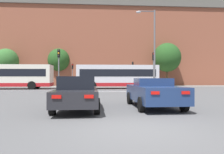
# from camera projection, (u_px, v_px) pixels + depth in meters

# --- Properties ---
(ground_plane) EXTENTS (400.00, 400.00, 0.00)m
(ground_plane) POSITION_uv_depth(u_px,v_px,m) (137.00, 129.00, 6.01)
(ground_plane) COLOR #545456
(stop_line_strip) EXTENTS (7.26, 0.30, 0.01)m
(stop_line_strip) POSITION_uv_depth(u_px,v_px,m) (107.00, 92.00, 22.14)
(stop_line_strip) COLOR silver
(stop_line_strip) RESTS_ON ground_plane
(far_pavement) EXTENTS (68.06, 2.50, 0.01)m
(far_pavement) POSITION_uv_depth(u_px,v_px,m) (103.00, 86.00, 35.99)
(far_pavement) COLOR gray
(far_pavement) RESTS_ON ground_plane
(brick_civic_building) EXTENTS (42.89, 16.63, 22.83)m
(brick_civic_building) POSITION_uv_depth(u_px,v_px,m) (114.00, 47.00, 47.57)
(brick_civic_building) COLOR brown
(brick_civic_building) RESTS_ON ground_plane
(car_saloon_left) EXTENTS (2.00, 4.96, 1.49)m
(car_saloon_left) POSITION_uv_depth(u_px,v_px,m) (77.00, 93.00, 9.87)
(car_saloon_left) COLOR #232328
(car_saloon_left) RESTS_ON ground_plane
(car_roadster_right) EXTENTS (2.12, 4.59, 1.40)m
(car_roadster_right) POSITION_uv_depth(u_px,v_px,m) (153.00, 92.00, 10.49)
(car_roadster_right) COLOR navy
(car_roadster_right) RESTS_ON ground_plane
(bus_crossing_lead) EXTENTS (10.33, 2.65, 3.02)m
(bus_crossing_lead) POSITION_uv_depth(u_px,v_px,m) (117.00, 76.00, 28.08)
(bus_crossing_lead) COLOR silver
(bus_crossing_lead) RESTS_ON ground_plane
(bus_crossing_trailing) EXTENTS (11.13, 2.63, 3.03)m
(bus_crossing_trailing) POSITION_uv_depth(u_px,v_px,m) (6.00, 76.00, 27.12)
(bus_crossing_trailing) COLOR silver
(bus_crossing_trailing) RESTS_ON ground_plane
(traffic_light_far_right) EXTENTS (0.26, 0.31, 4.03)m
(traffic_light_far_right) POSITION_uv_depth(u_px,v_px,m) (133.00, 70.00, 35.62)
(traffic_light_far_right) COLOR slate
(traffic_light_far_right) RESTS_ON ground_plane
(traffic_light_near_right) EXTENTS (0.26, 0.31, 4.04)m
(traffic_light_near_right) POSITION_uv_depth(u_px,v_px,m) (154.00, 65.00, 22.65)
(traffic_light_near_right) COLOR slate
(traffic_light_near_right) RESTS_ON ground_plane
(traffic_light_near_left) EXTENTS (0.26, 0.31, 4.25)m
(traffic_light_near_left) POSITION_uv_depth(u_px,v_px,m) (59.00, 63.00, 21.77)
(traffic_light_near_left) COLOR slate
(traffic_light_near_left) RESTS_ON ground_plane
(traffic_light_far_left) EXTENTS (0.26, 0.31, 3.63)m
(traffic_light_far_left) POSITION_uv_depth(u_px,v_px,m) (72.00, 71.00, 34.75)
(traffic_light_far_left) COLOR slate
(traffic_light_far_left) RESTS_ON ground_plane
(street_lamp_junction) EXTENTS (1.96, 0.36, 8.21)m
(street_lamp_junction) POSITION_uv_depth(u_px,v_px,m) (152.00, 43.00, 21.77)
(street_lamp_junction) COLOR slate
(street_lamp_junction) RESTS_ON ground_plane
(pedestrian_waiting) EXTENTS (0.28, 0.43, 1.79)m
(pedestrian_waiting) POSITION_uv_depth(u_px,v_px,m) (93.00, 80.00, 36.63)
(pedestrian_waiting) COLOR #333851
(pedestrian_waiting) RESTS_ON ground_plane
(pedestrian_walking_east) EXTENTS (0.39, 0.46, 1.73)m
(pedestrian_walking_east) POSITION_uv_depth(u_px,v_px,m) (107.00, 80.00, 35.74)
(pedestrian_walking_east) COLOR #333851
(pedestrian_walking_east) RESTS_ON ground_plane
(pedestrian_walking_west) EXTENTS (0.45, 0.41, 1.79)m
(pedestrian_walking_west) POSITION_uv_depth(u_px,v_px,m) (46.00, 80.00, 35.84)
(pedestrian_walking_west) COLOR #333851
(pedestrian_walking_west) RESTS_ON ground_plane
(tree_by_building) EXTENTS (3.86, 3.86, 6.63)m
(tree_by_building) POSITION_uv_depth(u_px,v_px,m) (59.00, 60.00, 38.94)
(tree_by_building) COLOR #4C3823
(tree_by_building) RESTS_ON ground_plane
(tree_kerbside) EXTENTS (4.82, 4.82, 7.52)m
(tree_kerbside) POSITION_uv_depth(u_px,v_px,m) (167.00, 57.00, 38.29)
(tree_kerbside) COLOR #4C3823
(tree_kerbside) RESTS_ON ground_plane
(tree_distant) EXTENTS (3.96, 3.96, 6.24)m
(tree_distant) POSITION_uv_depth(u_px,v_px,m) (6.00, 61.00, 36.05)
(tree_distant) COLOR #4C3823
(tree_distant) RESTS_ON ground_plane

